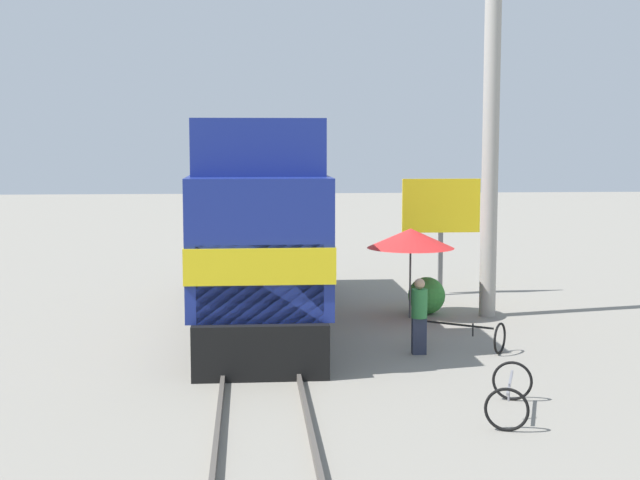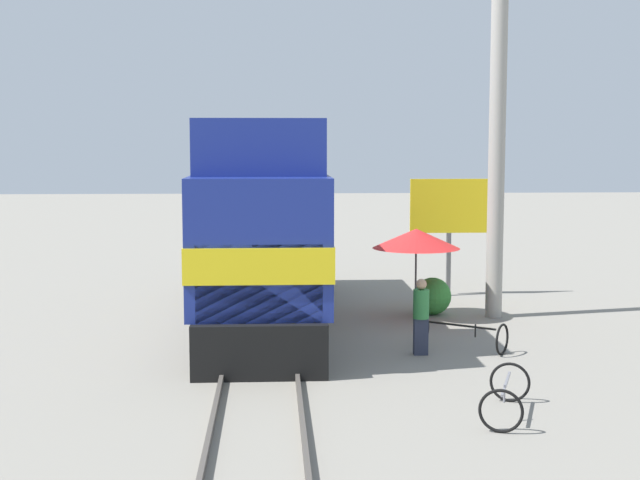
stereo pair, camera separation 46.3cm
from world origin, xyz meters
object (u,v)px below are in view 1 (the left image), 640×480
(vendor_umbrella, at_px, (411,238))
(billboard_sign, at_px, (441,211))
(bicycle, at_px, (459,333))
(locomotive, at_px, (257,240))
(person_bystander, at_px, (419,313))
(utility_pole, at_px, (491,99))
(bicycle_spare, at_px, (510,394))

(vendor_umbrella, relative_size, billboard_sign, 0.67)
(bicycle, bearing_deg, vendor_umbrella, 42.60)
(locomotive, distance_m, billboard_sign, 6.59)
(billboard_sign, relative_size, person_bystander, 2.11)
(billboard_sign, bearing_deg, locomotive, -146.06)
(utility_pole, height_order, billboard_sign, utility_pole)
(bicycle, bearing_deg, billboard_sign, 26.51)
(person_bystander, height_order, bicycle, person_bystander)
(person_bystander, bearing_deg, bicycle_spare, -81.20)
(billboard_sign, height_order, bicycle_spare, billboard_sign)
(vendor_umbrella, bearing_deg, bicycle, -82.83)
(person_bystander, bearing_deg, vendor_umbrella, 82.45)
(bicycle_spare, bearing_deg, utility_pole, 96.79)
(locomotive, bearing_deg, bicycle_spare, -63.00)
(billboard_sign, bearing_deg, bicycle, -98.92)
(utility_pole, relative_size, vendor_umbrella, 4.79)
(utility_pole, xyz_separation_m, billboard_sign, (-0.53, 3.30, -3.10))
(billboard_sign, bearing_deg, vendor_umbrella, -114.22)
(locomotive, bearing_deg, person_bystander, -46.86)
(utility_pole, bearing_deg, person_bystander, -122.76)
(vendor_umbrella, relative_size, person_bystander, 1.42)
(locomotive, height_order, bicycle_spare, locomotive)
(locomotive, relative_size, vendor_umbrella, 5.19)
(locomotive, relative_size, bicycle_spare, 6.26)
(locomotive, height_order, bicycle, locomotive)
(person_bystander, xyz_separation_m, bicycle_spare, (0.68, -4.39, -0.52))
(utility_pole, height_order, person_bystander, utility_pole)
(vendor_umbrella, bearing_deg, billboard_sign, 65.78)
(bicycle, bearing_deg, utility_pole, 11.27)
(billboard_sign, xyz_separation_m, bicycle_spare, (-1.37, -11.70, -2.16))
(vendor_umbrella, xyz_separation_m, bicycle_spare, (0.16, -8.30, -1.71))
(utility_pole, distance_m, billboard_sign, 4.56)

